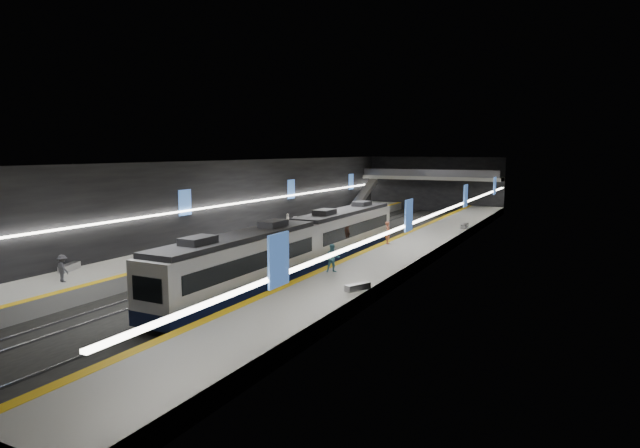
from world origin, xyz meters
The scene contains 26 objects.
ground centered at (0.00, 0.00, 0.00)m, with size 70.00×70.00×0.00m, color black.
ceiling centered at (0.00, 0.00, 8.00)m, with size 20.00×70.00×0.04m, color beige.
wall_left centered at (-10.00, 0.00, 4.00)m, with size 0.04×70.00×8.00m, color black.
wall_right centered at (10.00, 0.00, 4.00)m, with size 0.04×70.00×8.00m, color black.
wall_back centered at (0.00, 35.00, 4.00)m, with size 20.00×0.04×8.00m, color black.
platform_left centered at (-7.50, 0.00, 0.50)m, with size 5.00×70.00×1.00m, color slate.
tile_surface_left centered at (-7.50, 0.00, 1.01)m, with size 5.00×70.00×0.02m, color #A4A49F.
tactile_strip_left centered at (-5.30, 0.00, 1.02)m, with size 0.60×70.00×0.02m, color #EEB70C.
platform_right centered at (7.50, 0.00, 0.50)m, with size 5.00×70.00×1.00m, color slate.
tile_surface_right centered at (7.50, 0.00, 1.01)m, with size 5.00×70.00×0.02m, color #A4A49F.
tactile_strip_right centered at (5.30, 0.00, 1.02)m, with size 0.60×70.00×0.02m, color #EEB70C.
rails centered at (0.00, 0.00, 0.06)m, with size 6.52×70.00×0.12m.
train centered at (2.50, -9.88, 2.20)m, with size 2.69×30.04×3.60m.
ad_posters centered at (0.00, 1.00, 4.50)m, with size 19.94×53.50×2.20m.
cove_light_left centered at (-9.80, 0.00, 3.80)m, with size 0.25×68.60×0.12m, color white.
cove_light_right centered at (9.80, 0.00, 3.80)m, with size 0.25×68.60×0.12m, color white.
mezzanine_bridge centered at (0.00, 32.93, 5.04)m, with size 20.00×3.00×1.50m.
escalator centered at (-7.50, 26.00, 2.90)m, with size 1.20×8.00×0.60m, color #99999E.
bench_left_near centered at (-9.50, -19.91, 1.23)m, with size 0.52×1.88×0.46m, color #99999E.
bench_left_far centered at (-8.70, 8.73, 1.22)m, with size 0.49×1.76×0.43m, color #99999E.
bench_right_near centered at (9.50, -15.81, 1.20)m, with size 0.46×1.65×0.40m, color #99999E.
bench_right_far centered at (9.50, 12.00, 1.23)m, with size 0.53×1.92×0.47m, color #99999E.
passenger_right_a centered at (5.76, -0.60, 1.96)m, with size 0.70×0.46×1.92m, color #CE6C4D.
passenger_right_b centered at (6.27, -12.37, 1.93)m, with size 0.90×0.70×1.86m, color teal.
passenger_left_a centered at (-5.88, 2.35, 1.84)m, with size 0.99×0.41×1.69m, color #BCB5AB.
passenger_left_b centered at (-7.11, -22.18, 1.84)m, with size 1.08×0.62×1.67m, color #3E3E45.
Camera 1 is at (21.13, -43.12, 8.90)m, focal length 30.00 mm.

